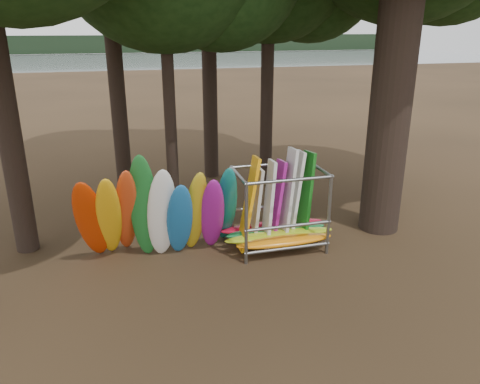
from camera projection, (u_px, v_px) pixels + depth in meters
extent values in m
plane|color=#47331E|center=(255.00, 258.00, 12.67)|extent=(120.00, 120.00, 0.00)
plane|color=gray|center=(133.00, 70.00, 67.21)|extent=(160.00, 160.00, 0.00)
cube|color=black|center=(120.00, 44.00, 111.99)|extent=(160.00, 4.00, 4.00)
cylinder|color=black|center=(112.00, 28.00, 14.97)|extent=(0.53, 0.53, 11.79)
cylinder|color=black|center=(208.00, 6.00, 17.51)|extent=(0.58, 0.58, 13.30)
cylinder|color=black|center=(268.00, 53.00, 17.24)|extent=(0.48, 0.48, 10.03)
cylinder|color=black|center=(168.00, 65.00, 13.83)|extent=(0.37, 0.37, 9.73)
cylinder|color=black|center=(397.00, 38.00, 15.39)|extent=(0.47, 0.47, 11.18)
cylinder|color=black|center=(401.00, 14.00, 12.52)|extent=(1.19, 1.19, 12.52)
ellipsoid|color=red|center=(91.00, 221.00, 11.86)|extent=(0.99, 1.79, 2.70)
ellipsoid|color=yellow|center=(109.00, 218.00, 11.86)|extent=(0.69, 2.03, 2.84)
ellipsoid|color=#E24619|center=(126.00, 213.00, 12.09)|extent=(0.71, 2.04, 2.95)
ellipsoid|color=#1E6E2B|center=(144.00, 208.00, 11.97)|extent=(0.85, 1.27, 3.16)
ellipsoid|color=white|center=(162.00, 214.00, 12.10)|extent=(0.85, 1.19, 2.77)
ellipsoid|color=#1B64A9|center=(180.00, 220.00, 12.23)|extent=(0.70, 1.33, 2.43)
ellipsoid|color=gold|center=(195.00, 212.00, 12.40)|extent=(0.76, 1.46, 2.68)
ellipsoid|color=#9F1993|center=(212.00, 215.00, 12.48)|extent=(0.80, 1.54, 2.51)
ellipsoid|color=#137C77|center=(226.00, 206.00, 12.78)|extent=(0.77, 1.83, 2.77)
ellipsoid|color=orange|center=(285.00, 241.00, 12.73)|extent=(2.75, 0.55, 0.24)
ellipsoid|color=#B0CC1B|center=(280.00, 235.00, 13.09)|extent=(3.20, 0.55, 0.24)
ellipsoid|color=#1A7838|center=(276.00, 231.00, 13.37)|extent=(3.00, 0.55, 0.24)
ellipsoid|color=red|center=(272.00, 226.00, 13.69)|extent=(3.15, 0.55, 0.24)
cube|color=#FDA40D|center=(248.00, 204.00, 12.83)|extent=(0.61, 0.77, 2.66)
cube|color=silver|center=(256.00, 208.00, 13.14)|extent=(0.40, 0.74, 2.26)
cube|color=silver|center=(269.00, 206.00, 12.93)|extent=(0.35, 0.77, 2.54)
cube|color=#9A1982|center=(276.00, 204.00, 13.17)|extent=(0.47, 0.78, 2.47)
cube|color=silver|center=(287.00, 198.00, 13.05)|extent=(0.44, 0.80, 2.83)
cube|color=silver|center=(294.00, 198.00, 13.30)|extent=(0.50, 0.77, 2.69)
cube|color=#176919|center=(305.00, 198.00, 13.26)|extent=(0.40, 0.81, 2.69)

